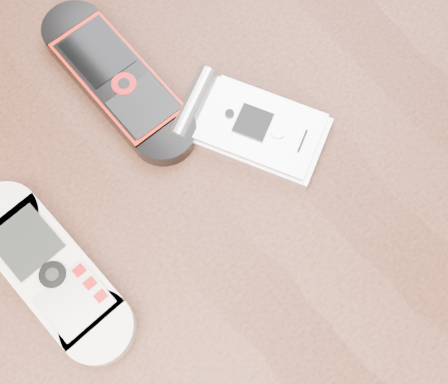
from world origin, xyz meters
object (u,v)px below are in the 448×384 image
Objects in this scene: table at (220,236)px; nokia_black_red at (118,80)px; motorola_razr at (257,128)px; nokia_white at (51,271)px.

nokia_black_red reaches higher than table.
nokia_black_red is at bearing 89.66° from table.
motorola_razr is (0.06, -0.10, 0.00)m from nokia_black_red.
nokia_white is 1.35× the size of motorola_razr.
motorola_razr is at bearing 22.64° from table.
table is 7.46× the size of nokia_white.
motorola_razr reaches higher than table.
motorola_razr reaches higher than nokia_black_red.
table is 10.05× the size of motorola_razr.
nokia_black_red is 0.12m from motorola_razr.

